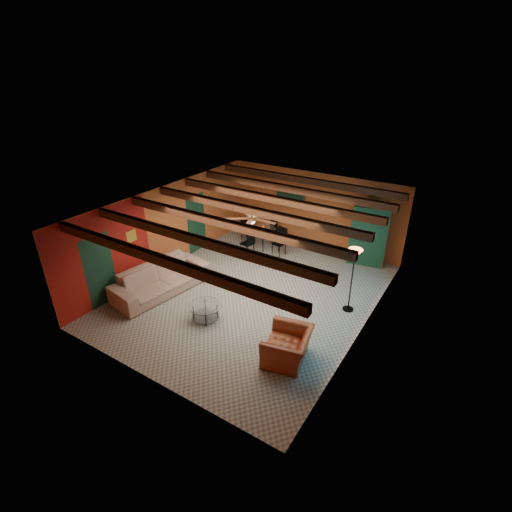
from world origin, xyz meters
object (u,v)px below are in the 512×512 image
Objects in this scene: sofa at (161,279)px; potted_plant at (375,200)px; floor_lamp at (352,280)px; armoire at (370,236)px; dining_table at (263,235)px; coffee_table at (205,312)px; armchair at (288,346)px; vase at (263,220)px.

sofa is 6.98m from potted_plant.
floor_lamp is 3.51× the size of potted_plant.
armoire is 3.69× the size of potted_plant.
armoire is 3.00m from floor_lamp.
floor_lamp is at bearing -91.80° from armoire.
sofa is 1.49× the size of dining_table.
potted_plant reaches higher than coffee_table.
coffee_table is 0.45× the size of dining_table.
potted_plant is at bearing 167.14° from armchair.
sofa is 4.21m from dining_table.
dining_table is at bearing -4.33° from sofa.
potted_plant is at bearing 98.61° from floor_lamp.
coffee_table is (-2.53, 0.19, -0.15)m from armchair.
dining_table is at bearing -175.91° from armoire.
floor_lamp is at bearing -58.57° from sofa.
dining_table is 3.64× the size of potted_plant.
armchair is 5.89m from vase.
potted_plant is at bearing 14.50° from vase.
potted_plant is at bearing 0.00° from armoire.
dining_table is 4.04m from potted_plant.
potted_plant is (4.52, 5.01, 1.79)m from sofa.
dining_table reaches higher than armchair.
dining_table is at bearing -155.63° from armchair.
vase is at bearing -4.33° from sofa.
coffee_table is at bearing -77.72° from dining_table.
armoire is (2.57, 5.40, 0.75)m from coffee_table.
armchair is at bearing -100.51° from floor_lamp.
armchair is at bearing -53.14° from vase.
floor_lamp is at bearing 38.82° from coffee_table.
coffee_table is 0.44× the size of armoire.
sofa is 1.47× the size of armoire.
potted_plant reaches higher than sofa.
potted_plant is at bearing 14.50° from dining_table.
floor_lamp reaches higher than vase.
armchair is at bearing -4.40° from coffee_table.
armchair reaches higher than coffee_table.
vase reaches higher than coffee_table.
armoire reaches higher than coffee_table.
armoire is 1.05× the size of floor_lamp.
sofa is at bearing -109.87° from armchair.
armchair is 0.58× the size of armoire.
vase is at bearing -165.50° from potted_plant.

